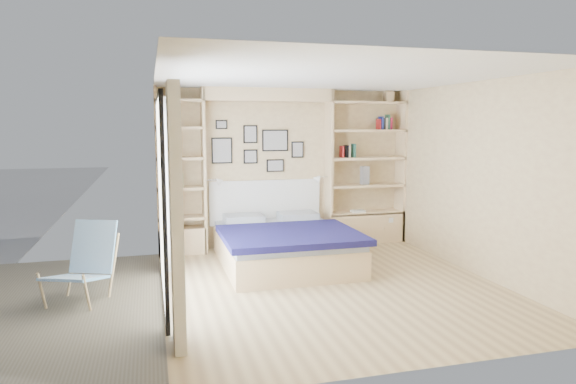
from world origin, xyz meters
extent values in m
plane|color=tan|center=(0.00, 0.00, 0.00)|extent=(4.50, 4.50, 0.00)
plane|color=beige|center=(0.00, 2.25, 1.25)|extent=(4.00, 0.00, 4.00)
plane|color=beige|center=(0.00, -2.25, 1.25)|extent=(4.00, 0.00, 4.00)
plane|color=beige|center=(-2.00, 0.00, 1.25)|extent=(0.00, 4.50, 4.50)
plane|color=beige|center=(2.00, 0.00, 1.25)|extent=(0.00, 4.50, 4.50)
plane|color=white|center=(0.00, 0.00, 2.50)|extent=(4.50, 4.50, 0.00)
cube|color=#DBC187|center=(-1.30, 2.08, 1.25)|extent=(0.04, 0.35, 2.50)
cube|color=#DBC187|center=(0.70, 2.08, 1.25)|extent=(0.04, 0.35, 2.50)
cube|color=#DBC187|center=(-0.30, 2.08, 2.40)|extent=(2.00, 0.35, 0.20)
cube|color=#DBC187|center=(1.98, 2.08, 1.25)|extent=(0.04, 0.35, 2.50)
cube|color=#DBC187|center=(-1.98, 2.08, 1.25)|extent=(0.04, 0.35, 2.50)
cube|color=#DBC187|center=(1.35, 2.08, 0.25)|extent=(1.30, 0.35, 0.50)
cube|color=#DBC187|center=(-1.65, 2.08, 0.20)|extent=(0.70, 0.35, 0.40)
cube|color=black|center=(-1.97, 0.00, 2.23)|extent=(0.04, 2.08, 0.06)
cube|color=black|center=(-1.97, 0.00, 0.03)|extent=(0.04, 2.08, 0.06)
cube|color=black|center=(-1.97, -1.02, 1.10)|extent=(0.04, 0.06, 2.20)
cube|color=black|center=(-1.97, 1.02, 1.10)|extent=(0.04, 0.06, 2.20)
cube|color=silver|center=(-1.98, 0.00, 1.12)|extent=(0.01, 2.00, 2.20)
cube|color=white|center=(-1.88, -1.30, 1.15)|extent=(0.10, 0.45, 2.30)
cube|color=white|center=(-1.88, 1.30, 1.15)|extent=(0.10, 0.45, 2.30)
cube|color=#DBC187|center=(1.35, 2.08, 0.50)|extent=(1.30, 0.35, 0.04)
cube|color=#DBC187|center=(1.35, 2.08, 0.95)|extent=(1.30, 0.35, 0.04)
cube|color=#DBC187|center=(1.35, 2.08, 1.40)|extent=(1.30, 0.35, 0.04)
cube|color=#DBC187|center=(1.35, 2.08, 1.85)|extent=(1.30, 0.35, 0.04)
cube|color=#DBC187|center=(1.35, 2.08, 2.30)|extent=(1.30, 0.35, 0.04)
cube|color=#DBC187|center=(-1.65, 2.08, 0.55)|extent=(0.70, 0.35, 0.04)
cube|color=#DBC187|center=(-1.65, 2.08, 1.00)|extent=(0.70, 0.35, 0.04)
cube|color=#DBC187|center=(-1.65, 2.08, 1.45)|extent=(0.70, 0.35, 0.04)
cube|color=#DBC187|center=(-1.65, 2.08, 1.90)|extent=(0.70, 0.35, 0.04)
cube|color=#DBC187|center=(-1.65, 2.08, 2.30)|extent=(0.70, 0.35, 0.04)
cube|color=#DBC187|center=(-0.31, 1.07, 0.19)|extent=(1.71, 2.13, 0.37)
cube|color=#A4AAB3|center=(-0.31, 1.07, 0.42)|extent=(1.67, 2.09, 0.10)
cube|color=#151347|center=(-0.31, 0.71, 0.49)|extent=(1.81, 1.49, 0.08)
cube|color=#A4AAB3|center=(-0.74, 1.84, 0.53)|extent=(0.59, 0.43, 0.12)
cube|color=#A4AAB3|center=(0.11, 1.84, 0.53)|extent=(0.59, 0.43, 0.12)
cube|color=white|center=(-0.31, 2.22, 0.72)|extent=(1.81, 0.04, 0.70)
cube|color=black|center=(-1.00, 2.23, 1.55)|extent=(0.32, 0.02, 0.40)
cube|color=gray|center=(-1.00, 2.21, 1.55)|extent=(0.28, 0.01, 0.36)
cube|color=black|center=(-0.55, 2.23, 1.80)|extent=(0.22, 0.02, 0.28)
cube|color=gray|center=(-0.55, 2.21, 1.80)|extent=(0.18, 0.01, 0.24)
cube|color=black|center=(-0.55, 2.23, 1.45)|extent=(0.22, 0.02, 0.22)
cube|color=gray|center=(-0.55, 2.21, 1.45)|extent=(0.18, 0.01, 0.18)
cube|color=black|center=(-0.15, 2.23, 1.70)|extent=(0.42, 0.02, 0.34)
cube|color=gray|center=(-0.15, 2.21, 1.70)|extent=(0.38, 0.01, 0.30)
cube|color=black|center=(-0.15, 2.23, 1.30)|extent=(0.28, 0.02, 0.20)
cube|color=gray|center=(-0.15, 2.21, 1.30)|extent=(0.24, 0.01, 0.16)
cube|color=black|center=(0.22, 2.23, 1.55)|extent=(0.20, 0.02, 0.26)
cube|color=gray|center=(0.22, 2.21, 1.55)|extent=(0.16, 0.01, 0.22)
cube|color=black|center=(-1.00, 2.23, 1.95)|extent=(0.18, 0.02, 0.14)
cube|color=gray|center=(-1.00, 2.21, 1.95)|extent=(0.14, 0.01, 0.10)
cylinder|color=silver|center=(-1.16, 2.00, 1.12)|extent=(0.20, 0.02, 0.02)
cone|color=white|center=(-1.06, 2.00, 1.10)|extent=(0.13, 0.12, 0.15)
cylinder|color=silver|center=(0.56, 2.00, 1.12)|extent=(0.20, 0.02, 0.02)
cone|color=white|center=(0.46, 2.00, 1.10)|extent=(0.13, 0.12, 0.15)
cube|color=#A51E1E|center=(0.92, 2.07, 1.51)|extent=(0.02, 0.15, 0.19)
cube|color=navy|center=(1.00, 2.07, 1.52)|extent=(0.03, 0.15, 0.20)
cube|color=black|center=(0.99, 2.07, 1.52)|extent=(0.03, 0.15, 0.20)
cube|color=#BFB28C|center=(1.03, 2.07, 1.51)|extent=(0.04, 0.15, 0.17)
cube|color=#265B4B|center=(1.12, 2.07, 1.53)|extent=(0.03, 0.15, 0.22)
cube|color=#A51E1E|center=(1.56, 2.07, 1.95)|extent=(0.02, 0.15, 0.17)
cube|color=navy|center=(1.60, 2.07, 1.98)|extent=(0.03, 0.15, 0.21)
cube|color=black|center=(1.64, 2.07, 1.96)|extent=(0.03, 0.15, 0.19)
cube|color=#BFB28C|center=(1.67, 2.07, 1.96)|extent=(0.04, 0.15, 0.19)
cube|color=#26593F|center=(1.72, 2.07, 1.99)|extent=(0.03, 0.15, 0.24)
cube|color=#B01438|center=(1.75, 2.07, 1.97)|extent=(0.03, 0.15, 0.19)
cube|color=navy|center=(-1.72, 2.07, 1.12)|extent=(0.02, 0.15, 0.20)
cube|color=black|center=(-1.65, 2.07, 1.14)|extent=(0.03, 0.15, 0.24)
cube|color=#ADAE82|center=(-1.62, 2.07, 1.12)|extent=(0.03, 0.15, 0.20)
cube|color=#DBC187|center=(1.73, 2.07, 2.40)|extent=(0.13, 0.13, 0.15)
cone|color=#DBC187|center=(1.73, 2.07, 2.51)|extent=(0.20, 0.20, 0.08)
cube|color=slate|center=(1.33, 2.07, 1.12)|extent=(0.12, 0.12, 0.30)
cube|color=white|center=(1.20, 2.02, 0.54)|extent=(0.22, 0.16, 0.03)
cube|color=#6A604E|center=(-3.60, 0.00, 0.00)|extent=(3.20, 4.00, 0.05)
cylinder|color=tan|center=(-3.21, -0.09, 0.22)|extent=(0.08, 0.15, 0.44)
cylinder|color=tan|center=(-2.75, -0.28, 0.22)|extent=(0.08, 0.15, 0.44)
cylinder|color=tan|center=(-2.98, 0.48, 0.34)|extent=(0.16, 0.34, 0.72)
cylinder|color=tan|center=(-2.53, 0.29, 0.34)|extent=(0.16, 0.34, 0.72)
cube|color=#387EBE|center=(-2.90, 0.02, 0.31)|extent=(0.69, 0.75, 0.16)
cube|color=#387EBE|center=(-2.74, 0.42, 0.56)|extent=(0.56, 0.41, 0.59)
camera|label=1|loc=(-2.08, -5.72, 1.94)|focal=32.00mm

